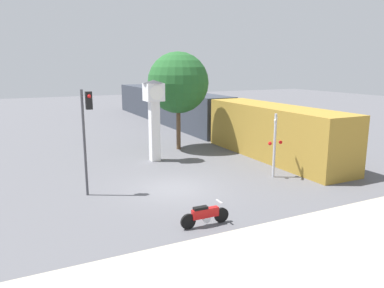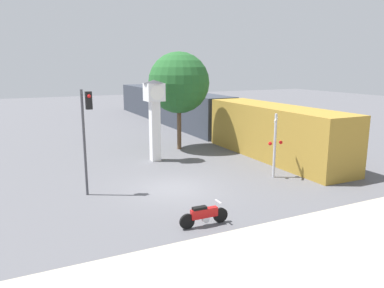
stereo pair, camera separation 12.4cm
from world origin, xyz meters
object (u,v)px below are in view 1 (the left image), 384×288
motorcycle (205,215)px  freight_train (190,111)px  traffic_light (86,124)px  street_tree (178,83)px  railroad_crossing_signal (275,143)px  clock_tower (154,108)px

motorcycle → freight_train: 21.90m
traffic_light → street_tree: (7.71, 7.08, 1.40)m
railroad_crossing_signal → freight_train: bearing=80.1°
motorcycle → traffic_light: traffic_light is taller
railroad_crossing_signal → street_tree: bearing=101.6°
motorcycle → traffic_light: size_ratio=0.41×
motorcycle → freight_train: bearing=66.2°
motorcycle → traffic_light: (-3.18, 5.43, 2.91)m
freight_train → traffic_light: size_ratio=7.51×
traffic_light → motorcycle: bearing=-59.6°
motorcycle → clock_tower: size_ratio=0.39×
freight_train → traffic_light: bearing=-130.3°
street_tree → freight_train: bearing=58.4°
freight_train → railroad_crossing_signal: 16.23m
freight_train → motorcycle: bearing=-114.5°
traffic_light → freight_train: bearing=49.7°
railroad_crossing_signal → street_tree: (-1.76, 8.61, 2.84)m
motorcycle → traffic_light: bearing=121.1°
freight_train → railroad_crossing_signal: bearing=-99.9°
motorcycle → street_tree: bearing=70.8°
freight_train → street_tree: bearing=-121.6°
motorcycle → railroad_crossing_signal: (6.29, 3.90, 1.47)m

